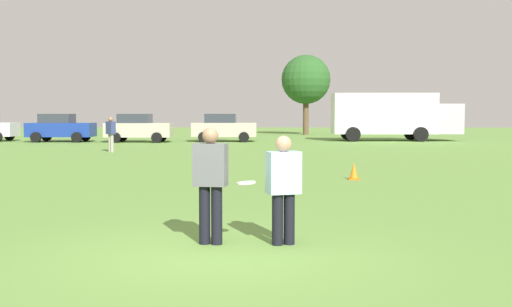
{
  "coord_description": "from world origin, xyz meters",
  "views": [
    {
      "loc": [
        0.87,
        -8.15,
        1.9
      ],
      "look_at": [
        0.46,
        3.33,
        1.15
      ],
      "focal_mm": 43.94,
      "sensor_mm": 36.0,
      "label": 1
    }
  ],
  "objects_px": {
    "player_thrower": "(210,179)",
    "parked_car_center": "(60,128)",
    "traffic_cone": "(354,171)",
    "parked_car_near_right": "(224,127)",
    "box_truck": "(393,115)",
    "player_defender": "(283,184)",
    "bystander_sideline_watcher": "(111,132)",
    "frisbee": "(246,183)",
    "parked_car_mid_right": "(138,128)"
  },
  "relations": [
    {
      "from": "player_thrower",
      "to": "parked_car_mid_right",
      "type": "xyz_separation_m",
      "value": [
        -8.02,
        31.0,
        -0.03
      ]
    },
    {
      "from": "parked_car_mid_right",
      "to": "parked_car_near_right",
      "type": "height_order",
      "value": "same"
    },
    {
      "from": "box_truck",
      "to": "parked_car_near_right",
      "type": "bearing_deg",
      "value": -172.23
    },
    {
      "from": "box_truck",
      "to": "bystander_sideline_watcher",
      "type": "distance_m",
      "value": 20.25
    },
    {
      "from": "player_thrower",
      "to": "traffic_cone",
      "type": "distance_m",
      "value": 9.44
    },
    {
      "from": "parked_car_center",
      "to": "traffic_cone",
      "type": "bearing_deg",
      "value": -53.95
    },
    {
      "from": "player_thrower",
      "to": "parked_car_mid_right",
      "type": "distance_m",
      "value": 32.02
    },
    {
      "from": "player_thrower",
      "to": "parked_car_near_right",
      "type": "bearing_deg",
      "value": 94.63
    },
    {
      "from": "player_defender",
      "to": "traffic_cone",
      "type": "bearing_deg",
      "value": 76.81
    },
    {
      "from": "player_defender",
      "to": "traffic_cone",
      "type": "distance_m",
      "value": 9.14
    },
    {
      "from": "player_thrower",
      "to": "traffic_cone",
      "type": "xyz_separation_m",
      "value": [
        3.13,
        8.88,
        -0.72
      ]
    },
    {
      "from": "player_thrower",
      "to": "parked_car_center",
      "type": "distance_m",
      "value": 33.96
    },
    {
      "from": "parked_car_near_right",
      "to": "traffic_cone",
      "type": "bearing_deg",
      "value": -76.12
    },
    {
      "from": "parked_car_mid_right",
      "to": "frisbee",
      "type": "bearing_deg",
      "value": -74.62
    },
    {
      "from": "parked_car_mid_right",
      "to": "parked_car_near_right",
      "type": "bearing_deg",
      "value": 11.0
    },
    {
      "from": "parked_car_mid_right",
      "to": "parked_car_near_right",
      "type": "xyz_separation_m",
      "value": [
        5.42,
        1.05,
        0.0
      ]
    },
    {
      "from": "frisbee",
      "to": "box_truck",
      "type": "relative_size",
      "value": 0.03
    },
    {
      "from": "parked_car_center",
      "to": "box_truck",
      "type": "distance_m",
      "value": 22.02
    },
    {
      "from": "parked_car_near_right",
      "to": "parked_car_mid_right",
      "type": "bearing_deg",
      "value": -169.0
    },
    {
      "from": "traffic_cone",
      "to": "parked_car_center",
      "type": "relative_size",
      "value": 0.11
    },
    {
      "from": "parked_car_center",
      "to": "player_thrower",
      "type": "bearing_deg",
      "value": -67.15
    },
    {
      "from": "box_truck",
      "to": "player_defender",
      "type": "bearing_deg",
      "value": -102.82
    },
    {
      "from": "parked_car_center",
      "to": "parked_car_near_right",
      "type": "bearing_deg",
      "value": 4.15
    },
    {
      "from": "parked_car_mid_right",
      "to": "box_truck",
      "type": "xyz_separation_m",
      "value": [
        16.71,
        2.6,
        0.83
      ]
    },
    {
      "from": "player_defender",
      "to": "bystander_sideline_watcher",
      "type": "xyz_separation_m",
      "value": [
        -8.12,
        20.91,
        0.08
      ]
    },
    {
      "from": "frisbee",
      "to": "traffic_cone",
      "type": "bearing_deg",
      "value": 73.64
    },
    {
      "from": "bystander_sideline_watcher",
      "to": "parked_car_center",
      "type": "bearing_deg",
      "value": 120.51
    },
    {
      "from": "player_defender",
      "to": "parked_car_near_right",
      "type": "distance_m",
      "value": 32.26
    },
    {
      "from": "parked_car_mid_right",
      "to": "box_truck",
      "type": "bearing_deg",
      "value": 8.83
    },
    {
      "from": "player_thrower",
      "to": "parked_car_mid_right",
      "type": "relative_size",
      "value": 0.4
    },
    {
      "from": "parked_car_center",
      "to": "parked_car_mid_right",
      "type": "relative_size",
      "value": 1.0
    },
    {
      "from": "box_truck",
      "to": "player_thrower",
      "type": "bearing_deg",
      "value": -104.5
    },
    {
      "from": "traffic_cone",
      "to": "bystander_sideline_watcher",
      "type": "relative_size",
      "value": 0.28
    },
    {
      "from": "player_thrower",
      "to": "frisbee",
      "type": "bearing_deg",
      "value": -3.41
    },
    {
      "from": "player_thrower",
      "to": "parked_car_near_right",
      "type": "xyz_separation_m",
      "value": [
        -2.6,
        32.06,
        -0.03
      ]
    },
    {
      "from": "player_defender",
      "to": "box_truck",
      "type": "height_order",
      "value": "box_truck"
    },
    {
      "from": "player_defender",
      "to": "parked_car_mid_right",
      "type": "distance_m",
      "value": 32.3
    },
    {
      "from": "player_defender",
      "to": "frisbee",
      "type": "relative_size",
      "value": 5.79
    },
    {
      "from": "player_defender",
      "to": "parked_car_near_right",
      "type": "xyz_separation_m",
      "value": [
        -3.65,
        32.05,
        0.04
      ]
    },
    {
      "from": "player_thrower",
      "to": "box_truck",
      "type": "distance_m",
      "value": 34.71
    },
    {
      "from": "traffic_cone",
      "to": "bystander_sideline_watcher",
      "type": "height_order",
      "value": "bystander_sideline_watcher"
    },
    {
      "from": "box_truck",
      "to": "parked_car_mid_right",
      "type": "bearing_deg",
      "value": -171.17
    },
    {
      "from": "player_thrower",
      "to": "box_truck",
      "type": "relative_size",
      "value": 0.2
    },
    {
      "from": "frisbee",
      "to": "bystander_sideline_watcher",
      "type": "distance_m",
      "value": 22.28
    },
    {
      "from": "player_thrower",
      "to": "parked_car_center",
      "type": "height_order",
      "value": "parked_car_center"
    },
    {
      "from": "frisbee",
      "to": "parked_car_near_right",
      "type": "relative_size",
      "value": 0.06
    },
    {
      "from": "box_truck",
      "to": "bystander_sideline_watcher",
      "type": "xyz_separation_m",
      "value": [
        -15.77,
        -12.68,
        -0.79
      ]
    },
    {
      "from": "parked_car_near_right",
      "to": "box_truck",
      "type": "bearing_deg",
      "value": 7.77
    },
    {
      "from": "box_truck",
      "to": "frisbee",
      "type": "bearing_deg",
      "value": -103.67
    },
    {
      "from": "frisbee",
      "to": "box_truck",
      "type": "height_order",
      "value": "box_truck"
    }
  ]
}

